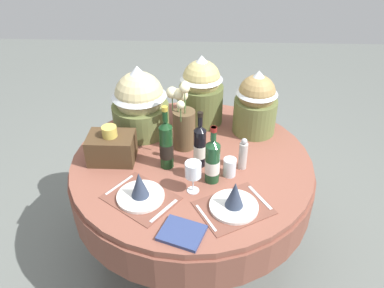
# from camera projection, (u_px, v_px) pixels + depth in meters

# --- Properties ---
(ground) EXTENTS (8.00, 8.00, 0.00)m
(ground) POSITION_uv_depth(u_px,v_px,m) (192.00, 244.00, 2.61)
(ground) COLOR slate
(dining_table) EXTENTS (1.40, 1.40, 0.73)m
(dining_table) POSITION_uv_depth(u_px,v_px,m) (192.00, 178.00, 2.28)
(dining_table) COLOR brown
(dining_table) RESTS_ON ground
(place_setting_left) EXTENTS (0.43, 0.41, 0.16)m
(place_setting_left) POSITION_uv_depth(u_px,v_px,m) (140.00, 191.00, 1.90)
(place_setting_left) COLOR brown
(place_setting_left) RESTS_ON dining_table
(place_setting_right) EXTENTS (0.42, 0.39, 0.16)m
(place_setting_right) POSITION_uv_depth(u_px,v_px,m) (234.00, 201.00, 1.84)
(place_setting_right) COLOR brown
(place_setting_right) RESTS_ON dining_table
(flower_vase) EXTENTS (0.16, 0.21, 0.43)m
(flower_vase) POSITION_uv_depth(u_px,v_px,m) (183.00, 121.00, 2.20)
(flower_vase) COLOR brown
(flower_vase) RESTS_ON dining_table
(wine_bottle_left) EXTENTS (0.08, 0.08, 0.38)m
(wine_bottle_left) POSITION_uv_depth(u_px,v_px,m) (166.00, 145.00, 2.06)
(wine_bottle_left) COLOR #143819
(wine_bottle_left) RESTS_ON dining_table
(wine_bottle_centre) EXTENTS (0.07, 0.07, 0.34)m
(wine_bottle_centre) POSITION_uv_depth(u_px,v_px,m) (200.00, 146.00, 2.08)
(wine_bottle_centre) COLOR black
(wine_bottle_centre) RESTS_ON dining_table
(wine_bottle_right) EXTENTS (0.08, 0.08, 0.33)m
(wine_bottle_right) POSITION_uv_depth(u_px,v_px,m) (213.00, 161.00, 1.97)
(wine_bottle_right) COLOR #194223
(wine_bottle_right) RESTS_ON dining_table
(wine_glass_right) EXTENTS (0.08, 0.08, 0.18)m
(wine_glass_right) POSITION_uv_depth(u_px,v_px,m) (193.00, 171.00, 1.90)
(wine_glass_right) COLOR silver
(wine_glass_right) RESTS_ON dining_table
(tumbler_near_left) EXTENTS (0.07, 0.07, 0.10)m
(tumbler_near_left) POSITION_uv_depth(u_px,v_px,m) (230.00, 167.00, 2.05)
(tumbler_near_left) COLOR silver
(tumbler_near_left) RESTS_ON dining_table
(pepper_mill) EXTENTS (0.05, 0.05, 0.19)m
(pepper_mill) POSITION_uv_depth(u_px,v_px,m) (243.00, 154.00, 2.08)
(pepper_mill) COLOR #B7B2AD
(pepper_mill) RESTS_ON dining_table
(book_on_table) EXTENTS (0.23, 0.21, 0.02)m
(book_on_table) POSITION_uv_depth(u_px,v_px,m) (182.00, 233.00, 1.72)
(book_on_table) COLOR navy
(book_on_table) RESTS_ON dining_table
(gift_tub_back_left) EXTENTS (0.35, 0.35, 0.44)m
(gift_tub_back_left) POSITION_uv_depth(u_px,v_px,m) (139.00, 99.00, 2.32)
(gift_tub_back_left) COLOR olive
(gift_tub_back_left) RESTS_ON dining_table
(gift_tub_back_centre) EXTENTS (0.28, 0.28, 0.46)m
(gift_tub_back_centre) POSITION_uv_depth(u_px,v_px,m) (201.00, 88.00, 2.41)
(gift_tub_back_centre) COLOR #566033
(gift_tub_back_centre) RESTS_ON dining_table
(gift_tub_back_right) EXTENTS (0.27, 0.27, 0.41)m
(gift_tub_back_right) POSITION_uv_depth(u_px,v_px,m) (256.00, 100.00, 2.32)
(gift_tub_back_right) COLOR olive
(gift_tub_back_right) RESTS_ON dining_table
(woven_basket_side_left) EXTENTS (0.26, 0.18, 0.22)m
(woven_basket_side_left) POSITION_uv_depth(u_px,v_px,m) (112.00, 147.00, 2.15)
(woven_basket_side_left) COLOR #47331E
(woven_basket_side_left) RESTS_ON dining_table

